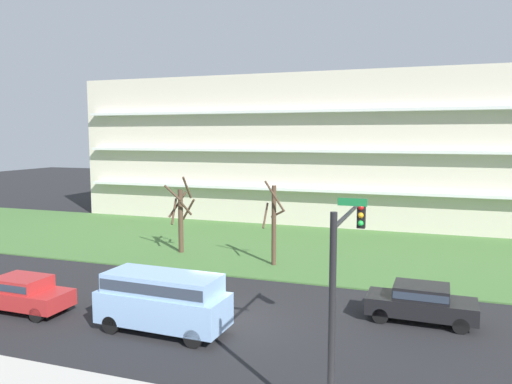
{
  "coord_description": "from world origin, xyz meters",
  "views": [
    {
      "loc": [
        7.64,
        -18.68,
        7.72
      ],
      "look_at": [
        -0.96,
        6.0,
        4.76
      ],
      "focal_mm": 34.95,
      "sensor_mm": 36.0,
      "label": 1
    }
  ],
  "objects_px": {
    "tree_left": "(274,223)",
    "sedan_black_center_left": "(421,301)",
    "tree_far_left": "(181,215)",
    "sedan_red_near_left": "(22,292)",
    "traffic_signal_mast": "(346,263)",
    "van_blue_center_right": "(163,298)"
  },
  "relations": [
    {
      "from": "sedan_red_near_left",
      "to": "tree_far_left",
      "type": "bearing_deg",
      "value": 84.1
    },
    {
      "from": "sedan_red_near_left",
      "to": "sedan_black_center_left",
      "type": "xyz_separation_m",
      "value": [
        16.6,
        4.5,
        0.0
      ]
    },
    {
      "from": "tree_left",
      "to": "tree_far_left",
      "type": "bearing_deg",
      "value": 170.71
    },
    {
      "from": "tree_left",
      "to": "traffic_signal_mast",
      "type": "bearing_deg",
      "value": -64.83
    },
    {
      "from": "tree_far_left",
      "to": "tree_left",
      "type": "height_order",
      "value": "tree_left"
    },
    {
      "from": "tree_left",
      "to": "sedan_red_near_left",
      "type": "xyz_separation_m",
      "value": [
        -8.16,
        -10.99,
        -1.73
      ]
    },
    {
      "from": "tree_left",
      "to": "van_blue_center_right",
      "type": "distance_m",
      "value": 11.11
    },
    {
      "from": "sedan_red_near_left",
      "to": "sedan_black_center_left",
      "type": "distance_m",
      "value": 17.2
    },
    {
      "from": "sedan_red_near_left",
      "to": "traffic_signal_mast",
      "type": "bearing_deg",
      "value": -8.95
    },
    {
      "from": "sedan_black_center_left",
      "to": "traffic_signal_mast",
      "type": "distance_m",
      "value": 8.02
    },
    {
      "from": "sedan_red_near_left",
      "to": "van_blue_center_right",
      "type": "distance_m",
      "value": 7.04
    },
    {
      "from": "tree_left",
      "to": "sedan_black_center_left",
      "type": "height_order",
      "value": "tree_left"
    },
    {
      "from": "tree_far_left",
      "to": "sedan_red_near_left",
      "type": "distance_m",
      "value": 12.28
    },
    {
      "from": "van_blue_center_right",
      "to": "traffic_signal_mast",
      "type": "relative_size",
      "value": 0.9
    },
    {
      "from": "sedan_red_near_left",
      "to": "sedan_black_center_left",
      "type": "height_order",
      "value": "same"
    },
    {
      "from": "tree_left",
      "to": "sedan_red_near_left",
      "type": "distance_m",
      "value": 13.79
    },
    {
      "from": "sedan_red_near_left",
      "to": "van_blue_center_right",
      "type": "relative_size",
      "value": 0.84
    },
    {
      "from": "sedan_red_near_left",
      "to": "van_blue_center_right",
      "type": "height_order",
      "value": "van_blue_center_right"
    },
    {
      "from": "sedan_red_near_left",
      "to": "traffic_signal_mast",
      "type": "height_order",
      "value": "traffic_signal_mast"
    },
    {
      "from": "traffic_signal_mast",
      "to": "sedan_red_near_left",
      "type": "bearing_deg",
      "value": 169.99
    },
    {
      "from": "sedan_black_center_left",
      "to": "van_blue_center_right",
      "type": "distance_m",
      "value": 10.6
    },
    {
      "from": "van_blue_center_right",
      "to": "tree_far_left",
      "type": "bearing_deg",
      "value": 116.85
    }
  ]
}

